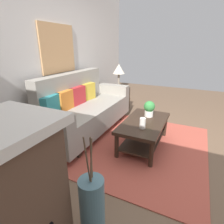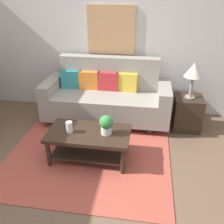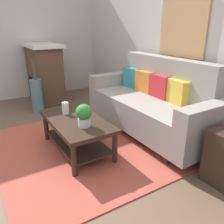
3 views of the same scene
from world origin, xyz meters
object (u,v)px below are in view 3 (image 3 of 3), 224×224
(throw_pillow_orange, at_px, (145,82))
(coffee_table, at_px, (77,128))
(fireplace, at_px, (45,73))
(floor_vase, at_px, (37,96))
(potted_plant_tabletop, at_px, (84,115))
(framed_painting, at_px, (182,27))
(throw_pillow_mustard, at_px, (177,92))
(throw_pillow_teal, at_px, (133,78))
(couch, at_px, (152,104))
(tabletop_vase, at_px, (65,108))
(throw_pillow_crimson, at_px, (160,86))

(throw_pillow_orange, height_order, coffee_table, throw_pillow_orange)
(fireplace, height_order, floor_vase, fireplace)
(potted_plant_tabletop, distance_m, framed_painting, 1.87)
(floor_vase, distance_m, framed_painting, 2.66)
(throw_pillow_mustard, xyz_separation_m, fireplace, (-2.60, -1.01, -0.09))
(fireplace, xyz_separation_m, floor_vase, (0.58, -0.34, -0.28))
(throw_pillow_teal, bearing_deg, couch, -10.87)
(throw_pillow_mustard, distance_m, framed_painting, 0.93)
(throw_pillow_orange, height_order, fireplace, fireplace)
(fireplace, bearing_deg, framed_painting, 30.66)
(throw_pillow_mustard, height_order, tabletop_vase, throw_pillow_mustard)
(throw_pillow_orange, height_order, framed_painting, framed_painting)
(tabletop_vase, bearing_deg, throw_pillow_teal, 105.24)
(couch, bearing_deg, potted_plant_tabletop, -80.69)
(throw_pillow_crimson, xyz_separation_m, potted_plant_tabletop, (0.19, -1.29, -0.11))
(throw_pillow_teal, height_order, throw_pillow_crimson, same)
(couch, xyz_separation_m, coffee_table, (-0.05, -1.16, -0.12))
(throw_pillow_orange, distance_m, tabletop_vase, 1.34)
(throw_pillow_orange, relative_size, throw_pillow_mustard, 1.00)
(couch, distance_m, coffee_table, 1.16)
(tabletop_vase, xyz_separation_m, floor_vase, (-1.39, -0.02, -0.20))
(throw_pillow_teal, xyz_separation_m, tabletop_vase, (0.36, -1.32, -0.17))
(throw_pillow_crimson, bearing_deg, throw_pillow_mustard, 0.00)
(couch, height_order, framed_painting, framed_painting)
(throw_pillow_teal, height_order, throw_pillow_mustard, same)
(floor_vase, xyz_separation_m, framed_painting, (1.69, 1.68, 1.17))
(coffee_table, relative_size, tabletop_vase, 7.19)
(tabletop_vase, height_order, potted_plant_tabletop, potted_plant_tabletop)
(couch, height_order, floor_vase, couch)
(couch, distance_m, potted_plant_tabletop, 1.18)
(throw_pillow_teal, distance_m, throw_pillow_orange, 0.33)
(couch, relative_size, fireplace, 1.84)
(coffee_table, bearing_deg, throw_pillow_crimson, 87.81)
(throw_pillow_orange, xyz_separation_m, potted_plant_tabletop, (0.52, -1.29, -0.11))
(throw_pillow_orange, relative_size, tabletop_vase, 2.35)
(throw_pillow_teal, relative_size, throw_pillow_orange, 1.00)
(potted_plant_tabletop, distance_m, fireplace, 2.48)
(couch, xyz_separation_m, throw_pillow_crimson, (0.00, 0.13, 0.25))
(tabletop_vase, bearing_deg, floor_vase, -179.19)
(throw_pillow_orange, distance_m, potted_plant_tabletop, 1.39)
(throw_pillow_orange, bearing_deg, throw_pillow_crimson, 0.00)
(potted_plant_tabletop, distance_m, floor_vase, 1.90)
(throw_pillow_teal, bearing_deg, throw_pillow_crimson, 0.00)
(throw_pillow_teal, xyz_separation_m, coffee_table, (0.61, -1.28, -0.37))
(couch, bearing_deg, floor_vase, -144.27)
(throw_pillow_crimson, distance_m, floor_vase, 2.19)
(couch, distance_m, throw_pillow_crimson, 0.28)
(fireplace, bearing_deg, tabletop_vase, -9.09)
(throw_pillow_mustard, distance_m, coffee_table, 1.39)
(coffee_table, xyz_separation_m, tabletop_vase, (-0.25, -0.04, 0.19))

